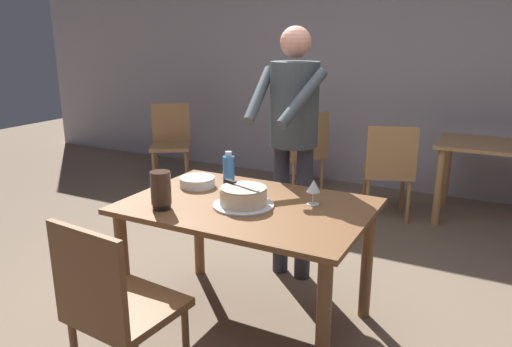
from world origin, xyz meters
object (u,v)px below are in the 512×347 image
cake_on_platter (243,197)px  person_cutting_cake (293,127)px  water_bottle (229,173)px  chair_near_side (115,305)px  background_chair_2 (389,168)px  background_chair_3 (303,150)px  hurricane_lamp (161,190)px  main_dining_table (248,223)px  background_table (496,162)px  plate_stack (197,182)px  background_chair_0 (171,140)px  cake_knife (235,183)px  wine_glass_near (314,187)px

cake_on_platter → person_cutting_cake: (-0.01, 0.71, 0.27)m
water_bottle → chair_near_side: (-0.03, -0.97, -0.37)m
cake_on_platter → chair_near_side: bearing=-106.3°
water_bottle → chair_near_side: 1.04m
background_chair_2 → background_chair_3: size_ratio=1.00×
hurricane_lamp → cake_on_platter: bearing=32.9°
main_dining_table → background_chair_3: (-0.64, 2.41, -0.14)m
cake_on_platter → chair_near_side: (-0.23, -0.79, -0.31)m
background_chair_3 → water_bottle: bearing=-79.2°
background_chair_3 → background_chair_2: bearing=-17.7°
background_chair_2 → background_table: bearing=20.7°
main_dining_table → cake_on_platter: cake_on_platter is taller
plate_stack → water_bottle: 0.25m
background_chair_0 → background_chair_3: same height
hurricane_lamp → plate_stack: bearing=97.6°
cake_knife → person_cutting_cake: person_cutting_cake is taller
main_dining_table → plate_stack: 0.48m
person_cutting_cake → background_chair_0: person_cutting_cake is taller
water_bottle → person_cutting_cake: (0.19, 0.53, 0.21)m
person_cutting_cake → background_table: (1.21, 1.76, -0.50)m
person_cutting_cake → background_chair_2: (0.35, 1.44, -0.58)m
background_chair_3 → plate_stack: bearing=-84.8°
background_table → person_cutting_cake: bearing=-124.5°
chair_near_side → plate_stack: bearing=101.7°
wine_glass_near → background_table: bearing=69.1°
cake_knife → hurricane_lamp: (-0.31, -0.27, -0.01)m
wine_glass_near → background_chair_3: (-0.97, 2.25, -0.36)m
main_dining_table → hurricane_lamp: 0.52m
person_cutting_cake → chair_near_side: size_ratio=1.91×
cake_knife → wine_glass_near: (0.40, 0.18, -0.01)m
wine_glass_near → water_bottle: size_ratio=0.58×
main_dining_table → background_chair_0: background_chair_0 is taller
main_dining_table → background_table: bearing=63.7°
background_table → background_chair_3: background_chair_3 is taller
main_dining_table → cake_knife: (-0.07, -0.02, 0.23)m
plate_stack → chair_near_side: bearing=-78.3°
hurricane_lamp → background_chair_2: 2.52m
cake_on_platter → water_bottle: (-0.20, 0.18, 0.06)m
main_dining_table → cake_knife: bearing=-161.8°
wine_glass_near → chair_near_side: chair_near_side is taller
cake_on_platter → person_cutting_cake: 0.76m
background_chair_0 → background_chair_3: size_ratio=1.00×
main_dining_table → plate_stack: (-0.43, 0.14, 0.15)m
chair_near_side → water_bottle: bearing=88.3°
chair_near_side → background_chair_0: same height
chair_near_side → background_chair_0: size_ratio=1.00×
background_chair_0 → hurricane_lamp: bearing=-53.5°
water_bottle → person_cutting_cake: bearing=70.6°
wine_glass_near → hurricane_lamp: 0.84m
cake_on_platter → background_chair_3: (-0.64, 2.46, -0.31)m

